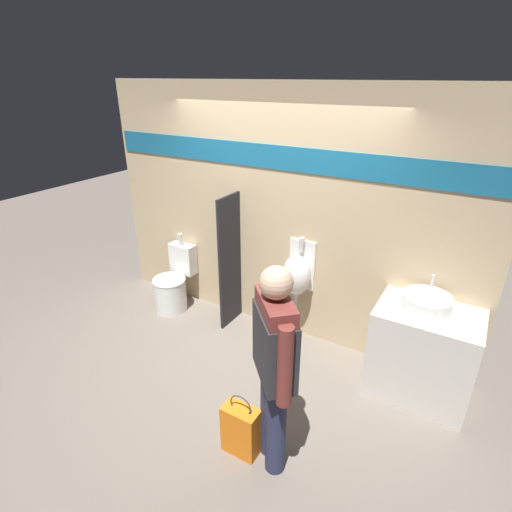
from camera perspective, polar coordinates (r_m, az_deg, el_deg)
ground_plane at (r=4.50m, az=-1.14°, el=-13.04°), size 16.00×16.00×0.00m
display_wall at (r=4.31m, az=2.94°, el=5.80°), size 4.37×0.07×2.70m
sink_counter at (r=4.02m, az=22.58°, el=-12.70°), size 0.88×0.61×0.87m
sink_basin at (r=3.81m, az=23.20°, el=-6.01°), size 0.42×0.42×0.26m
cell_phone at (r=3.70m, az=19.37°, el=-7.27°), size 0.07×0.14×0.01m
divider_near_counter at (r=4.57m, az=-3.75°, el=-0.90°), size 0.03×0.41×1.57m
urinal_near_counter at (r=4.26m, az=5.89°, el=-2.71°), size 0.31×0.28×1.20m
toilet at (r=5.17m, az=-11.75°, el=-4.13°), size 0.42×0.58×0.94m
person_in_vest at (r=2.83m, az=2.64°, el=-14.44°), size 0.46×0.47×1.67m
shopping_bag at (r=3.39m, az=-2.15°, el=-23.55°), size 0.29×0.16×0.57m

